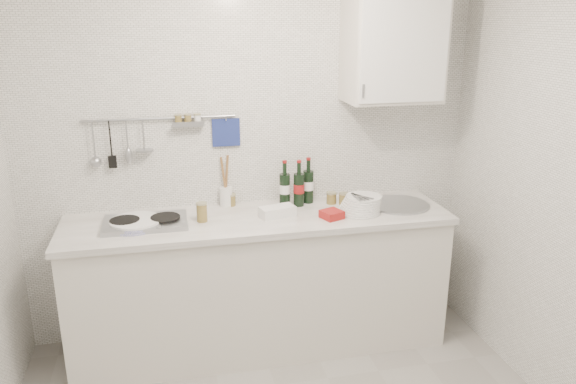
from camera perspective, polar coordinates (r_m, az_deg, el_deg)
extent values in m
cube|color=silver|center=(3.75, -3.83, 3.82)|extent=(3.00, 0.02, 2.50)
cube|color=silver|center=(3.76, -2.85, -9.36)|extent=(2.40, 0.60, 0.88)
cube|color=white|center=(3.57, -2.96, -2.77)|extent=(2.44, 0.64, 0.04)
cube|color=black|center=(3.96, -2.81, -14.26)|extent=(2.34, 0.52, 0.10)
cube|color=#93969B|center=(3.52, -14.29, -3.03)|extent=(0.50, 0.32, 0.03)
cylinder|color=black|center=(3.52, -16.27, -2.82)|extent=(0.18, 0.18, 0.01)
cylinder|color=black|center=(3.51, -12.36, -2.56)|extent=(0.18, 0.18, 0.01)
cylinder|color=#93969B|center=(3.83, 11.20, -1.27)|extent=(0.40, 0.40, 0.02)
cylinder|color=#93969B|center=(3.84, 11.15, -2.06)|extent=(0.34, 0.34, 0.10)
cylinder|color=#93969B|center=(3.62, -12.93, 7.29)|extent=(0.95, 0.02, 0.02)
cube|color=navy|center=(3.68, -6.31, 6.04)|extent=(0.18, 0.02, 0.18)
cube|color=silver|center=(3.72, 10.65, 14.37)|extent=(0.60, 0.35, 0.70)
cube|color=white|center=(3.56, 11.81, 14.17)|extent=(0.56, 0.01, 0.66)
cylinder|color=#93969B|center=(3.47, 7.65, 10.15)|extent=(0.01, 0.01, 0.08)
cylinder|color=#4A4CA8|center=(3.51, -15.41, -3.32)|extent=(0.32, 0.32, 0.01)
cylinder|color=#4A4CA8|center=(3.51, -15.32, -3.06)|extent=(0.32, 0.32, 0.01)
cylinder|color=#4A4CA8|center=(3.51, -15.22, -2.81)|extent=(0.31, 0.31, 0.01)
cylinder|color=white|center=(3.65, 7.20, -1.98)|extent=(0.27, 0.27, 0.01)
cylinder|color=white|center=(3.65, 7.27, -1.77)|extent=(0.27, 0.27, 0.01)
cylinder|color=white|center=(3.65, 7.35, -1.55)|extent=(0.26, 0.26, 0.01)
cylinder|color=white|center=(3.65, 7.42, -1.34)|extent=(0.26, 0.26, 0.01)
cylinder|color=white|center=(3.65, 7.50, -1.12)|extent=(0.25, 0.25, 0.01)
cylinder|color=white|center=(3.66, 7.57, -0.91)|extent=(0.24, 0.24, 0.01)
cylinder|color=white|center=(3.66, 7.64, -0.69)|extent=(0.24, 0.24, 0.01)
cylinder|color=white|center=(3.66, 7.72, -0.48)|extent=(0.23, 0.23, 0.01)
cube|color=white|center=(3.54, -1.09, -2.00)|extent=(0.24, 0.16, 0.07)
cube|color=#A62012|center=(3.53, 4.47, -2.29)|extent=(0.15, 0.15, 0.05)
cylinder|color=white|center=(3.75, -6.32, -0.46)|extent=(0.09, 0.09, 0.13)
cylinder|color=olive|center=(3.71, -6.24, 1.90)|extent=(0.04, 0.06, 0.26)
cylinder|color=olive|center=(3.72, -6.58, 1.76)|extent=(0.04, 0.05, 0.23)
cylinder|color=olive|center=(3.76, -5.81, -0.86)|extent=(0.06, 0.06, 0.07)
cylinder|color=tan|center=(3.75, -5.83, -0.26)|extent=(0.06, 0.06, 0.01)
cylinder|color=olive|center=(3.79, 4.43, -0.67)|extent=(0.07, 0.07, 0.07)
cylinder|color=tan|center=(3.78, 4.44, -0.11)|extent=(0.07, 0.07, 0.01)
cylinder|color=olive|center=(3.78, 5.68, -0.74)|extent=(0.06, 0.06, 0.07)
cylinder|color=tan|center=(3.77, 5.70, -0.15)|extent=(0.07, 0.07, 0.01)
cylinder|color=olive|center=(3.49, -8.74, -2.11)|extent=(0.06, 0.06, 0.11)
cylinder|color=tan|center=(3.47, -8.78, -1.17)|extent=(0.07, 0.07, 0.01)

